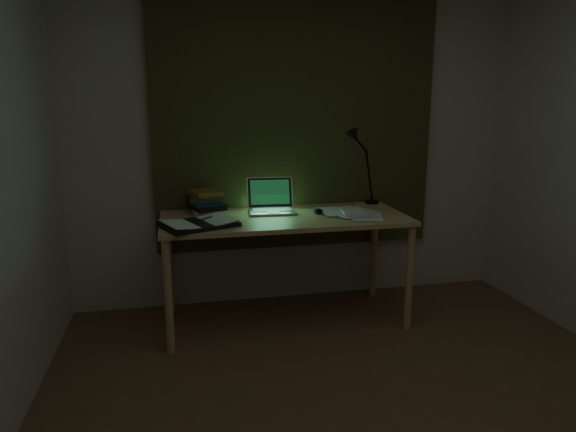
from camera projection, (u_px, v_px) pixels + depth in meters
name	position (u px, v px, depth m)	size (l,w,h in m)	color
wall_back	(296.00, 146.00, 4.04)	(3.50, 0.00, 2.50)	beige
curtain	(297.00, 120.00, 3.95)	(2.20, 0.06, 2.00)	#35391C
desk	(285.00, 269.00, 3.75)	(1.74, 0.76, 0.79)	tan
laptop	(272.00, 196.00, 3.74)	(0.34, 0.39, 0.25)	#B0B0B5
open_textbook	(199.00, 223.00, 3.36)	(0.46, 0.33, 0.04)	silver
book_stack	(206.00, 201.00, 3.75)	(0.21, 0.26, 0.17)	silver
loose_papers	(346.00, 213.00, 3.72)	(0.35, 0.37, 0.02)	silver
mouse	(318.00, 211.00, 3.73)	(0.06, 0.10, 0.04)	black
sticky_yellow	(356.00, 204.00, 4.06)	(0.07, 0.07, 0.01)	gold
sticky_pink	(351.00, 205.00, 4.00)	(0.07, 0.07, 0.01)	#E95A8E
desk_lamp	(373.00, 167.00, 4.05)	(0.39, 0.30, 0.58)	black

